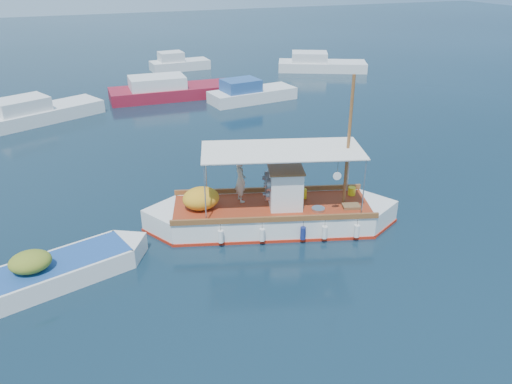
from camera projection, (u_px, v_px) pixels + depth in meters
name	position (u px, v px, depth m)	size (l,w,h in m)	color
ground	(280.00, 226.00, 18.88)	(160.00, 160.00, 0.00)	black
fishing_caique	(270.00, 214.00, 18.63)	(9.24, 4.49, 5.87)	white
dinghy	(57.00, 272.00, 15.59)	(5.79, 2.86, 1.47)	white
bg_boat_nw	(38.00, 113.00, 30.54)	(7.65, 5.26, 1.80)	silver
bg_boat_n	(174.00, 91.00, 35.66)	(9.57, 3.00, 1.80)	maroon
bg_boat_ne	(250.00, 94.00, 34.77)	(6.32, 3.04, 1.80)	silver
bg_boat_e	(319.00, 65.00, 43.99)	(8.01, 5.54, 1.80)	silver
bg_boat_far_n	(178.00, 64.00, 44.33)	(5.23, 2.31, 1.80)	silver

